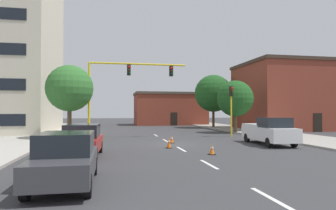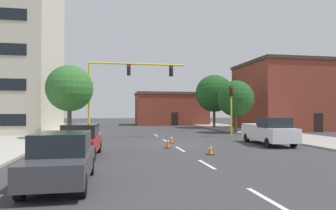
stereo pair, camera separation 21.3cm
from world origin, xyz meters
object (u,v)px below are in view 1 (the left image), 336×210
(traffic_light_pole_right, at_px, (231,100))
(pickup_truck_white, at_px, (269,131))
(tree_right_mid, at_px, (235,99))
(traffic_cone_roadside_b, at_px, (172,139))
(tree_right_far, at_px, (213,93))
(traffic_signal_gantry, at_px, (104,113))
(traffic_cone_roadside_a, at_px, (169,143))
(sedan_red_mid_left, at_px, (82,140))
(tree_left_near, at_px, (70,88))
(sedan_dark_gray_near_left, at_px, (66,158))
(traffic_cone_roadside_c, at_px, (212,149))

(traffic_light_pole_right, distance_m, pickup_truck_white, 7.14)
(tree_right_mid, xyz_separation_m, traffic_cone_roadside_b, (-9.08, -8.98, -3.55))
(tree_right_far, bearing_deg, traffic_signal_gantry, -137.71)
(tree_right_mid, height_order, traffic_cone_roadside_b, tree_right_mid)
(traffic_cone_roadside_a, bearing_deg, sedan_red_mid_left, -152.62)
(tree_right_far, distance_m, sedan_red_mid_left, 29.50)
(traffic_signal_gantry, relative_size, sedan_red_mid_left, 2.10)
(tree_left_near, bearing_deg, sedan_red_mid_left, -78.85)
(traffic_light_pole_right, distance_m, tree_right_mid, 5.21)
(sedan_dark_gray_near_left, xyz_separation_m, traffic_cone_roadside_c, (7.04, 5.64, -0.59))
(traffic_signal_gantry, height_order, sedan_red_mid_left, traffic_signal_gantry)
(tree_right_far, distance_m, sedan_dark_gray_near_left, 34.80)
(traffic_light_pole_right, distance_m, traffic_cone_roadside_a, 10.97)
(traffic_signal_gantry, distance_m, pickup_truck_white, 14.05)
(traffic_signal_gantry, distance_m, tree_left_near, 3.59)
(traffic_cone_roadside_b, bearing_deg, sedan_dark_gray_near_left, -116.82)
(traffic_signal_gantry, bearing_deg, traffic_cone_roadside_a, -60.68)
(pickup_truck_white, distance_m, traffic_cone_roadside_c, 7.06)
(tree_right_far, relative_size, traffic_cone_roadside_c, 12.70)
(tree_right_mid, relative_size, sedan_red_mid_left, 1.28)
(tree_right_mid, xyz_separation_m, traffic_cone_roadside_a, (-9.89, -11.96, -3.49))
(traffic_signal_gantry, distance_m, traffic_cone_roadside_a, 9.22)
(traffic_light_pole_right, xyz_separation_m, sedan_dark_gray_near_left, (-12.71, -16.30, -2.64))
(pickup_truck_white, bearing_deg, sedan_dark_gray_near_left, -143.05)
(traffic_cone_roadside_b, bearing_deg, traffic_cone_roadside_c, -80.89)
(traffic_light_pole_right, xyz_separation_m, tree_right_far, (3.29, 14.33, 1.46))
(sedan_red_mid_left, xyz_separation_m, traffic_cone_roadside_b, (6.08, 5.71, -0.60))
(tree_right_mid, xyz_separation_m, sedan_dark_gray_near_left, (-15.11, -20.91, -2.95))
(traffic_signal_gantry, xyz_separation_m, pickup_truck_white, (12.01, -7.17, -1.30))
(tree_right_far, xyz_separation_m, traffic_cone_roadside_c, (-8.95, -24.99, -4.69))
(tree_left_near, relative_size, traffic_cone_roadside_c, 10.62)
(traffic_cone_roadside_b, bearing_deg, tree_right_mid, 44.69)
(traffic_light_pole_right, distance_m, traffic_cone_roadside_c, 12.50)
(sedan_dark_gray_near_left, distance_m, traffic_cone_roadside_a, 10.38)
(tree_right_far, distance_m, traffic_cone_roadside_b, 21.70)
(tree_right_far, distance_m, traffic_cone_roadside_a, 24.65)
(traffic_signal_gantry, xyz_separation_m, sedan_red_mid_left, (-0.85, -10.59, -1.39))
(traffic_light_pole_right, height_order, traffic_cone_roadside_c, traffic_light_pole_right)
(tree_right_far, relative_size, pickup_truck_white, 1.40)
(pickup_truck_white, bearing_deg, tree_left_near, 155.36)
(tree_right_mid, bearing_deg, traffic_cone_roadside_b, -135.31)
(traffic_signal_gantry, relative_size, traffic_cone_roadside_b, 16.27)
(pickup_truck_white, bearing_deg, traffic_signal_gantry, 149.16)
(traffic_light_pole_right, xyz_separation_m, traffic_cone_roadside_a, (-7.49, -7.35, -3.18))
(tree_left_near, distance_m, traffic_cone_roadside_b, 10.15)
(tree_left_near, relative_size, sedan_red_mid_left, 1.40)
(traffic_light_pole_right, bearing_deg, traffic_cone_roadside_a, -135.52)
(traffic_cone_roadside_b, bearing_deg, sedan_red_mid_left, -136.77)
(tree_right_far, bearing_deg, traffic_cone_roadside_b, -118.06)
(traffic_signal_gantry, bearing_deg, sedan_red_mid_left, -94.59)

